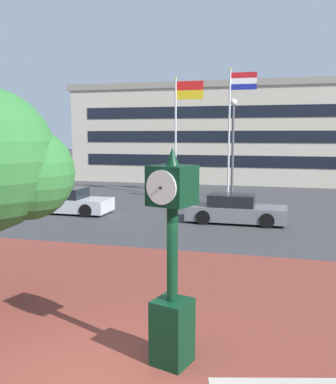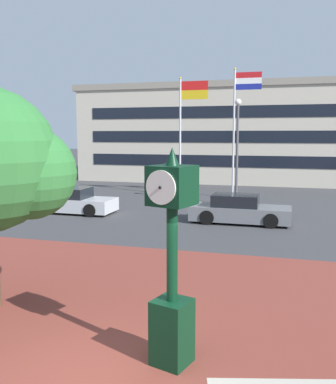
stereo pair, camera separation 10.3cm
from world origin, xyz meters
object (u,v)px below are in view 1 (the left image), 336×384
Objects in this scene: flagpole_primary at (180,123)px; car_street_distant at (235,210)px; flagpole_secondary at (233,121)px; street_lamp_post at (233,140)px; car_street_far at (69,202)px; civic_building at (256,133)px; street_clock at (172,267)px.

car_street_distant is at bearing -59.85° from flagpole_primary.
flagpole_primary reaches higher than car_street_distant.
flagpole_secondary is 1.35× the size of street_lamp_post.
car_street_far is at bearing -135.71° from flagpole_secondary.
civic_building reaches higher than car_street_distant.
car_street_far is at bearing -112.83° from civic_building.
flagpole_primary is at bearing 180.00° from flagpole_secondary.
car_street_far is 8.40m from car_street_distant.
car_street_far is 9.43m from street_lamp_post.
street_lamp_post is (-0.68, 4.71, 3.07)m from car_street_distant.
street_clock is at bearing -87.12° from street_lamp_post.
car_street_far is 9.21m from flagpole_primary.
car_street_distant is (-0.18, 12.25, -1.15)m from street_clock.
street_lamp_post is (3.65, -2.74, -0.98)m from flagpole_primary.
car_street_far is 0.53× the size of flagpole_secondary.
street_lamp_post is at bearing -83.11° from flagpole_secondary.
flagpole_primary is 3.32m from flagpole_secondary.
flagpole_secondary is (7.38, 7.20, 4.19)m from car_street_far.
street_lamp_post is (-0.85, 16.97, 1.92)m from street_clock.
civic_building is at bearing 157.45° from car_street_far.
car_street_distant is at bearing -89.30° from civic_building.
street_lamp_post is (-0.44, -14.90, -0.38)m from civic_building.
civic_building is (0.77, 12.16, -0.74)m from flagpole_secondary.
civic_building is at bearing 71.42° from flagpole_primary.
flagpole_primary reaches higher than street_clock.
flagpole_primary is 0.95× the size of flagpole_secondary.
flagpole_secondary is at bearing -0.00° from flagpole_primary.
flagpole_secondary is 2.98m from street_lamp_post.
flagpole_secondary is (3.32, -0.00, 0.14)m from flagpole_primary.
street_clock is at bearing -89.25° from civic_building.
flagpole_secondary is 0.26× the size of civic_building.
flagpole_primary is at bearing 150.85° from car_street_far.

